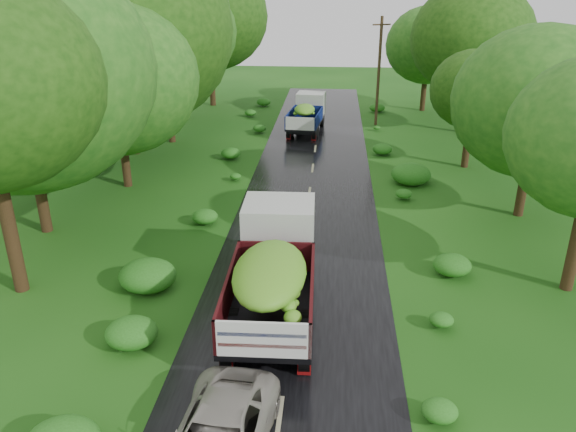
# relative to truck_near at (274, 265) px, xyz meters

# --- Properties ---
(ground) EXTENTS (120.00, 120.00, 0.00)m
(ground) POSITION_rel_truck_near_xyz_m (0.63, -4.92, -1.69)
(ground) COLOR #14460F
(ground) RESTS_ON ground
(road) EXTENTS (6.50, 80.00, 0.02)m
(road) POSITION_rel_truck_near_xyz_m (0.63, 0.08, -1.68)
(road) COLOR black
(road) RESTS_ON ground
(road_lines) EXTENTS (0.12, 69.60, 0.00)m
(road_lines) POSITION_rel_truck_near_xyz_m (0.63, 1.08, -1.67)
(road_lines) COLOR #BFB78C
(road_lines) RESTS_ON road
(truck_near) EXTENTS (2.67, 7.16, 2.99)m
(truck_near) POSITION_rel_truck_near_xyz_m (0.00, 0.00, 0.00)
(truck_near) COLOR black
(truck_near) RESTS_ON ground
(truck_far) EXTENTS (2.60, 5.92, 2.41)m
(truck_far) POSITION_rel_truck_near_xyz_m (-0.13, 23.55, -0.32)
(truck_far) COLOR black
(truck_far) RESTS_ON ground
(utility_pole) EXTENTS (1.29, 0.58, 7.69)m
(utility_pole) POSITION_rel_truck_near_xyz_m (4.88, 25.82, 2.27)
(utility_pole) COLOR #382616
(utility_pole) RESTS_ON ground
(trees_left) EXTENTS (6.62, 35.28, 9.64)m
(trees_left) POSITION_rel_truck_near_xyz_m (-9.67, 16.33, 5.00)
(trees_left) COLOR black
(trees_left) RESTS_ON ground
(trees_right) EXTENTS (5.62, 32.38, 8.22)m
(trees_right) POSITION_rel_truck_near_xyz_m (10.06, 17.44, 3.74)
(trees_right) COLOR black
(trees_right) RESTS_ON ground
(shrubs) EXTENTS (11.90, 44.00, 0.70)m
(shrubs) POSITION_rel_truck_near_xyz_m (0.63, 9.08, -1.34)
(shrubs) COLOR #246718
(shrubs) RESTS_ON ground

